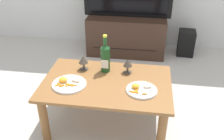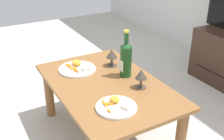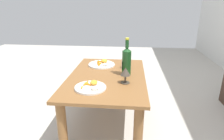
# 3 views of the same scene
# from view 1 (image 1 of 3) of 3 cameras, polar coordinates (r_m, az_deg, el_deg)

# --- Properties ---
(ground_plane) EXTENTS (6.40, 6.40, 0.00)m
(ground_plane) POSITION_cam_1_polar(r_m,az_deg,el_deg) (2.39, -1.09, -11.59)
(ground_plane) COLOR #B7B2A8
(dining_table) EXTENTS (1.06, 0.69, 0.44)m
(dining_table) POSITION_cam_1_polar(r_m,az_deg,el_deg) (2.16, -1.19, -4.41)
(dining_table) COLOR brown
(dining_table) RESTS_ON ground_plane
(tv_stand) EXTENTS (1.03, 0.51, 0.51)m
(tv_stand) POSITION_cam_1_polar(r_m,az_deg,el_deg) (3.53, 3.27, 7.92)
(tv_stand) COLOR #382319
(tv_stand) RESTS_ON ground_plane
(floor_speaker) EXTENTS (0.23, 0.23, 0.34)m
(floor_speaker) POSITION_cam_1_polar(r_m,az_deg,el_deg) (3.62, 16.20, 5.85)
(floor_speaker) COLOR black
(floor_speaker) RESTS_ON ground_plane
(wine_bottle) EXTENTS (0.08, 0.08, 0.34)m
(wine_bottle) POSITION_cam_1_polar(r_m,az_deg,el_deg) (2.21, -1.50, 2.91)
(wine_bottle) COLOR #19471E
(wine_bottle) RESTS_ON dining_table
(goblet_left) EXTENTS (0.08, 0.08, 0.14)m
(goblet_left) POSITION_cam_1_polar(r_m,az_deg,el_deg) (2.26, -6.42, 2.19)
(goblet_left) COLOR #473D33
(goblet_left) RESTS_ON dining_table
(goblet_right) EXTENTS (0.08, 0.08, 0.13)m
(goblet_right) POSITION_cam_1_polar(r_m,az_deg,el_deg) (2.20, 3.54, 1.47)
(goblet_right) COLOR #473D33
(goblet_right) RESTS_ON dining_table
(dinner_plate_left) EXTENTS (0.28, 0.28, 0.05)m
(dinner_plate_left) POSITION_cam_1_polar(r_m,az_deg,el_deg) (2.10, -9.66, -2.98)
(dinner_plate_left) COLOR white
(dinner_plate_left) RESTS_ON dining_table
(dinner_plate_right) EXTENTS (0.25, 0.25, 0.05)m
(dinner_plate_right) POSITION_cam_1_polar(r_m,az_deg,el_deg) (2.01, 6.50, -4.35)
(dinner_plate_right) COLOR white
(dinner_plate_right) RESTS_ON dining_table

